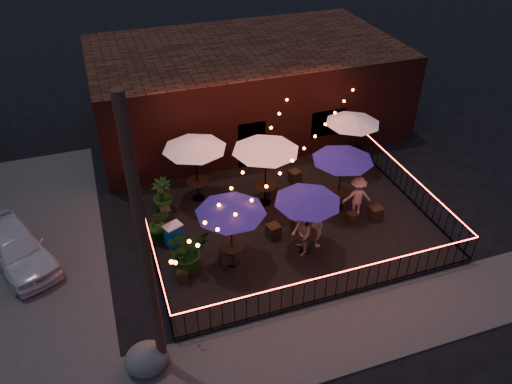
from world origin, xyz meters
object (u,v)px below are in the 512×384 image
cafe_table_0 (231,209)px  cafe_table_2 (308,198)px  cafe_table_3 (266,147)px  cafe_table_4 (343,157)px  utility_pole (146,256)px  cooler (174,234)px  boulder (147,359)px  cafe_table_5 (353,120)px  cafe_table_1 (194,145)px

cafe_table_0 → cafe_table_2: 2.49m
cafe_table_3 → cafe_table_4: (2.51, -1.17, -0.23)m
cafe_table_2 → cafe_table_0: bearing=175.3°
utility_pole → cafe_table_3: size_ratio=2.92×
cooler → cafe_table_2: bearing=-45.7°
utility_pole → cooler: utility_pole is taller
cafe_table_4 → cooler: (-6.28, -0.03, -1.86)m
cafe_table_2 → cafe_table_3: cafe_table_3 is taller
utility_pole → cafe_table_2: 6.29m
cafe_table_3 → boulder: size_ratio=2.66×
cafe_table_3 → boulder: 8.28m
cooler → cafe_table_5: bearing=-4.9°
boulder → cooler: bearing=70.3°
cafe_table_1 → cafe_table_5: 6.55m
cafe_table_5 → cafe_table_1: bearing=-178.8°
cafe_table_4 → cafe_table_1: bearing=154.9°
cafe_table_4 → boulder: bearing=-149.6°
utility_pole → cafe_table_2: bearing=28.3°
cafe_table_2 → cafe_table_3: size_ratio=0.88×
utility_pole → cafe_table_2: (5.34, 2.87, -1.64)m
cafe_table_1 → cafe_table_5: size_ratio=1.02×
utility_pole → cafe_table_0: size_ratio=2.74×
cooler → boulder: cooler is taller
cafe_table_2 → cooler: (-4.11, 1.81, -1.80)m
cafe_table_4 → cafe_table_5: 2.95m
cafe_table_0 → cafe_table_5: cafe_table_5 is taller
utility_pole → cooler: (1.24, 4.68, -3.44)m
utility_pole → cafe_table_0: utility_pole is taller
cafe_table_0 → cooler: 2.94m
cafe_table_2 → cafe_table_4: bearing=40.2°
cafe_table_5 → cooler: 8.54m
cafe_table_0 → cafe_table_1: size_ratio=1.11×
cafe_table_2 → cooler: bearing=156.3°
cafe_table_3 → cafe_table_5: bearing=16.6°
cafe_table_0 → cooler: bearing=135.4°
cafe_table_1 → cafe_table_4: 5.38m
cafe_table_3 → cafe_table_5: cafe_table_3 is taller
cafe_table_2 → cafe_table_4: 2.85m
cafe_table_2 → boulder: bearing=-153.9°
utility_pole → boulder: (-0.42, 0.05, -3.60)m
cafe_table_2 → cafe_table_5: size_ratio=0.93×
cafe_table_1 → boulder: cafe_table_1 is taller
cafe_table_3 → cafe_table_4: 2.78m
cafe_table_3 → cooler: (-3.77, -1.20, -2.09)m
utility_pole → cafe_table_4: bearing=32.1°
cafe_table_3 → utility_pole: bearing=-130.4°
boulder → cafe_table_4: bearing=30.4°
cafe_table_2 → cafe_table_3: bearing=96.4°
cooler → boulder: size_ratio=0.78×
cafe_table_1 → cafe_table_4: (4.87, -2.28, -0.14)m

